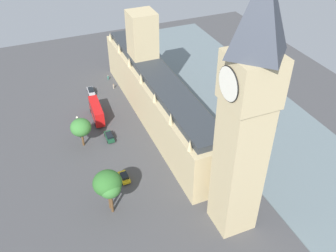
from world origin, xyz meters
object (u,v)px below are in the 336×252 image
(pedestrian_corner, at_px, (114,86))
(plane_tree_near_tower, at_px, (81,127))
(car_yellow_cab_under_trees, at_px, (124,177))
(plane_tree_by_river_gate, at_px, (107,183))
(street_lamp_kerbside, at_px, (78,123))
(car_silver_far_end, at_px, (91,91))
(clock_tower, at_px, (246,114))
(plane_tree_opposite_hall, at_px, (110,189))
(pedestrian_trailing, at_px, (108,78))
(car_dark_green_midblock, at_px, (109,136))
(parliament_building, at_px, (157,93))
(double_decker_bus_leading, at_px, (97,111))

(pedestrian_corner, xyz_separation_m, plane_tree_near_tower, (15.24, 24.87, 4.99))
(car_yellow_cab_under_trees, relative_size, plane_tree_by_river_gate, 0.41)
(pedestrian_corner, bearing_deg, street_lamp_kerbside, -121.13)
(car_silver_far_end, distance_m, pedestrian_corner, 7.43)
(clock_tower, height_order, plane_tree_opposite_hall, clock_tower)
(pedestrian_corner, height_order, street_lamp_kerbside, street_lamp_kerbside)
(pedestrian_trailing, distance_m, plane_tree_by_river_gate, 56.79)
(car_dark_green_midblock, distance_m, plane_tree_opposite_hall, 25.74)
(parliament_building, height_order, double_decker_bus_leading, parliament_building)
(car_dark_green_midblock, height_order, car_yellow_cab_under_trees, same)
(double_decker_bus_leading, xyz_separation_m, pedestrian_corner, (-8.97, -14.58, -1.91))
(car_silver_far_end, xyz_separation_m, car_yellow_cab_under_trees, (1.83, 41.03, -0.00))
(plane_tree_opposite_hall, height_order, street_lamp_kerbside, plane_tree_opposite_hall)
(pedestrian_corner, relative_size, street_lamp_kerbside, 0.23)
(parliament_building, bearing_deg, pedestrian_trailing, -74.42)
(double_decker_bus_leading, height_order, car_dark_green_midblock, double_decker_bus_leading)
(pedestrian_corner, bearing_deg, double_decker_bus_leading, -117.06)
(pedestrian_trailing, bearing_deg, car_dark_green_midblock, 171.86)
(parliament_building, bearing_deg, street_lamp_kerbside, 3.66)
(clock_tower, bearing_deg, car_silver_far_end, -76.14)
(pedestrian_trailing, bearing_deg, plane_tree_by_river_gate, 171.82)
(double_decker_bus_leading, xyz_separation_m, street_lamp_kerbside, (6.38, 6.80, 2.11))
(double_decker_bus_leading, height_order, plane_tree_by_river_gate, plane_tree_by_river_gate)
(clock_tower, relative_size, car_silver_far_end, 10.95)
(car_silver_far_end, relative_size, car_dark_green_midblock, 1.00)
(pedestrian_corner, height_order, plane_tree_near_tower, plane_tree_near_tower)
(car_dark_green_midblock, distance_m, plane_tree_near_tower, 8.41)
(car_silver_far_end, bearing_deg, plane_tree_opposite_hall, -94.79)
(car_silver_far_end, xyz_separation_m, plane_tree_near_tower, (7.81, 24.64, 4.83))
(clock_tower, height_order, car_yellow_cab_under_trees, clock_tower)
(clock_tower, height_order, pedestrian_trailing, clock_tower)
(plane_tree_by_river_gate, bearing_deg, plane_tree_near_tower, -88.21)
(car_dark_green_midblock, relative_size, pedestrian_trailing, 3.04)
(car_silver_far_end, height_order, pedestrian_corner, car_silver_far_end)
(clock_tower, distance_m, plane_tree_opposite_hall, 31.98)
(car_silver_far_end, xyz_separation_m, pedestrian_trailing, (-7.37, -6.55, -0.19))
(plane_tree_by_river_gate, bearing_deg, pedestrian_corner, -106.75)
(car_yellow_cab_under_trees, height_order, plane_tree_opposite_hall, plane_tree_opposite_hall)
(parliament_building, xyz_separation_m, plane_tree_opposite_hall, (21.63, 29.42, -1.08))
(street_lamp_kerbside, bearing_deg, pedestrian_trailing, -118.89)
(plane_tree_near_tower, bearing_deg, parliament_building, -167.62)
(plane_tree_near_tower, bearing_deg, car_yellow_cab_under_trees, 110.06)
(clock_tower, height_order, plane_tree_near_tower, clock_tower)
(double_decker_bus_leading, height_order, plane_tree_near_tower, plane_tree_near_tower)
(parliament_building, bearing_deg, pedestrian_corner, -69.99)
(pedestrian_trailing, bearing_deg, clock_tower, -166.85)
(plane_tree_near_tower, bearing_deg, car_dark_green_midblock, 178.52)
(double_decker_bus_leading, relative_size, pedestrian_trailing, 6.79)
(car_yellow_cab_under_trees, distance_m, plane_tree_by_river_gate, 10.85)
(double_decker_bus_leading, bearing_deg, pedestrian_trailing, 69.80)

